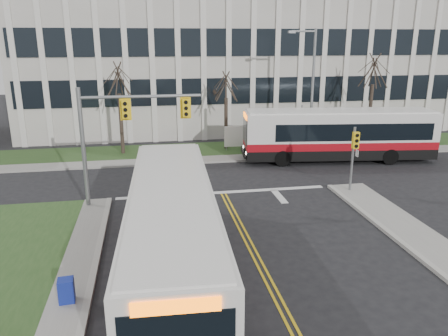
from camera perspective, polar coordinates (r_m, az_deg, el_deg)
ground at (r=17.71m, az=4.48°, el=-12.04°), size 120.00×120.00×0.00m
sidewalk_cross at (r=32.66m, az=6.39°, el=1.50°), size 44.00×1.60×0.14m
building_lawn at (r=35.27m, az=5.12°, el=2.64°), size 44.00×5.00×0.12m
office_building at (r=46.01m, az=1.35°, el=13.41°), size 40.00×16.00×12.00m
mast_arm_signal at (r=22.65m, az=-13.92°, el=5.34°), size 6.11×0.38×6.20m
signal_pole_near at (r=25.36m, az=16.61°, el=2.22°), size 0.34×0.39×3.80m
signal_pole_far at (r=32.99m, az=10.12°, el=5.83°), size 0.34×0.39×3.80m
streetlight at (r=33.65m, az=11.23°, el=10.61°), size 2.15×0.25×9.20m
directory_sign at (r=33.98m, az=1.30°, el=4.10°), size 1.50×0.12×2.00m
tree_left at (r=33.23m, az=-13.63°, el=10.96°), size 1.80×1.80×7.70m
tree_mid at (r=33.98m, az=0.27°, el=10.45°), size 1.80×1.80×6.82m
tree_right at (r=37.73m, az=18.97°, el=11.74°), size 1.80×1.80×8.25m
bus_main at (r=15.80m, az=-6.73°, el=-8.73°), size 3.40×13.20×3.49m
bus_cross at (r=32.35m, az=14.71°, el=4.05°), size 13.66×4.48×3.58m
newspaper_box_blue at (r=15.74m, az=-19.87°, el=-15.02°), size 0.54×0.49×0.95m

